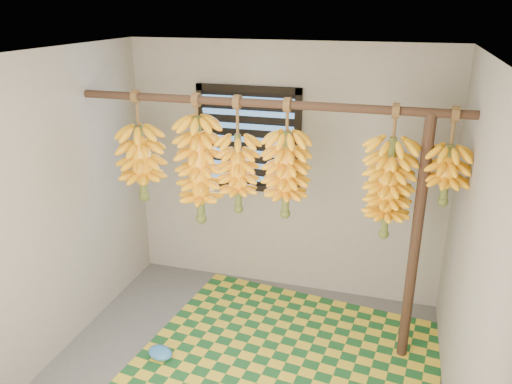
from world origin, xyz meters
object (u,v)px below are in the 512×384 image
(banana_bunch_c, at_px, (238,174))
(banana_bunch_d, at_px, (286,175))
(support_post, at_px, (415,245))
(banana_bunch_e, at_px, (388,189))
(banana_bunch_f, at_px, (447,175))
(banana_bunch_a, at_px, (142,163))
(plastic_bag, at_px, (160,353))
(woven_mat, at_px, (290,355))
(banana_bunch_b, at_px, (199,170))

(banana_bunch_c, xyz_separation_m, banana_bunch_d, (0.39, 0.00, 0.03))
(support_post, height_order, banana_bunch_c, banana_bunch_c)
(banana_bunch_e, relative_size, banana_bunch_f, 1.44)
(banana_bunch_a, distance_m, banana_bunch_d, 1.24)
(banana_bunch_d, bearing_deg, banana_bunch_e, 0.00)
(banana_bunch_a, distance_m, banana_bunch_c, 0.85)
(plastic_bag, height_order, banana_bunch_e, banana_bunch_e)
(woven_mat, bearing_deg, support_post, 17.53)
(plastic_bag, bearing_deg, banana_bunch_d, 34.87)
(banana_bunch_a, xyz_separation_m, banana_bunch_b, (0.52, -0.00, -0.02))
(banana_bunch_c, bearing_deg, support_post, 0.00)
(support_post, xyz_separation_m, banana_bunch_a, (-2.24, 0.00, 0.45))
(banana_bunch_f, bearing_deg, woven_mat, -164.92)
(banana_bunch_b, relative_size, banana_bunch_c, 1.13)
(banana_bunch_e, distance_m, banana_bunch_f, 0.41)
(banana_bunch_b, distance_m, banana_bunch_c, 0.33)
(banana_bunch_d, bearing_deg, support_post, 0.00)
(banana_bunch_d, height_order, banana_bunch_e, same)
(woven_mat, relative_size, banana_bunch_f, 3.28)
(banana_bunch_b, height_order, banana_bunch_e, same)
(support_post, distance_m, plastic_bag, 2.18)
(support_post, xyz_separation_m, banana_bunch_d, (-1.00, 0.00, 0.46))
(banana_bunch_c, height_order, banana_bunch_f, same)
(banana_bunch_a, bearing_deg, banana_bunch_f, -0.00)
(support_post, xyz_separation_m, banana_bunch_e, (-0.24, 0.00, 0.43))
(banana_bunch_a, relative_size, banana_bunch_b, 0.86)
(woven_mat, bearing_deg, plastic_bag, -161.73)
(banana_bunch_e, bearing_deg, support_post, 0.00)
(banana_bunch_d, xyz_separation_m, banana_bunch_e, (0.77, 0.00, -0.03))
(banana_bunch_e, bearing_deg, woven_mat, -156.62)
(banana_bunch_c, xyz_separation_m, banana_bunch_f, (1.54, 0.00, 0.14))
(woven_mat, distance_m, banana_bunch_a, 2.01)
(plastic_bag, height_order, banana_bunch_c, banana_bunch_c)
(banana_bunch_b, xyz_separation_m, banana_bunch_d, (0.72, 0.00, 0.03))
(plastic_bag, distance_m, banana_bunch_a, 1.56)
(banana_bunch_e, bearing_deg, banana_bunch_d, 180.00)
(plastic_bag, distance_m, banana_bunch_d, 1.76)
(plastic_bag, height_order, banana_bunch_d, banana_bunch_d)
(plastic_bag, distance_m, banana_bunch_f, 2.60)
(banana_bunch_b, bearing_deg, support_post, 0.00)
(banana_bunch_b, bearing_deg, banana_bunch_a, 180.00)
(support_post, height_order, banana_bunch_e, banana_bunch_e)
(banana_bunch_a, xyz_separation_m, banana_bunch_c, (0.85, -0.00, -0.02))
(support_post, height_order, banana_bunch_f, banana_bunch_f)
(banana_bunch_c, distance_m, banana_bunch_f, 1.55)
(plastic_bag, bearing_deg, banana_bunch_e, 20.30)
(banana_bunch_b, bearing_deg, woven_mat, -17.95)
(woven_mat, distance_m, banana_bunch_c, 1.54)
(banana_bunch_a, bearing_deg, support_post, -0.00)
(support_post, bearing_deg, banana_bunch_d, 180.00)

